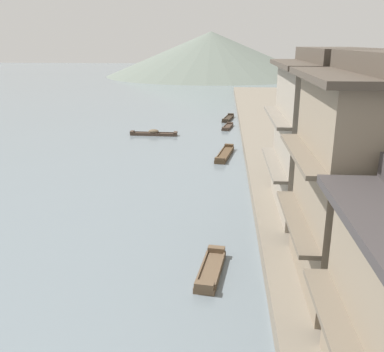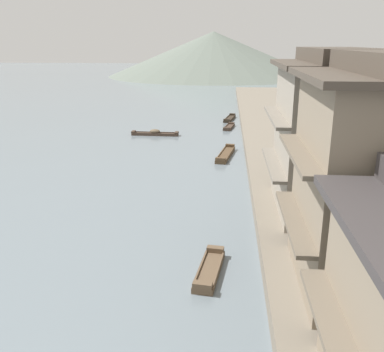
{
  "view_description": "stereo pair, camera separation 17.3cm",
  "coord_description": "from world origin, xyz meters",
  "px_view_note": "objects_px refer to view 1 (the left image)",
  "views": [
    {
      "loc": [
        4.24,
        -4.77,
        9.82
      ],
      "look_at": [
        2.31,
        20.58,
        1.74
      ],
      "focal_mm": 39.66,
      "sensor_mm": 36.0,
      "label": 1
    },
    {
      "loc": [
        4.42,
        -4.76,
        9.82
      ],
      "look_at": [
        2.31,
        20.58,
        1.74
      ],
      "focal_mm": 39.66,
      "sensor_mm": 36.0,
      "label": 2
    }
  ],
  "objects_px": {
    "boat_moored_second": "(154,133)",
    "boat_moored_far": "(211,270)",
    "house_waterfront_tall": "(330,134)",
    "boat_midriver_drifting": "(228,127)",
    "boat_moored_nearest": "(228,119)",
    "boat_moored_third": "(225,154)"
  },
  "relations": [
    {
      "from": "boat_moored_second",
      "to": "boat_moored_far",
      "type": "bearing_deg",
      "value": -75.83
    },
    {
      "from": "boat_moored_second",
      "to": "house_waterfront_tall",
      "type": "relative_size",
      "value": 0.59
    },
    {
      "from": "boat_moored_second",
      "to": "boat_midriver_drifting",
      "type": "relative_size",
      "value": 1.39
    },
    {
      "from": "boat_moored_nearest",
      "to": "boat_moored_second",
      "type": "xyz_separation_m",
      "value": [
        -8.18,
        -10.32,
        0.06
      ]
    },
    {
      "from": "boat_moored_second",
      "to": "boat_midriver_drifting",
      "type": "bearing_deg",
      "value": 29.79
    },
    {
      "from": "boat_moored_second",
      "to": "boat_midriver_drifting",
      "type": "distance_m",
      "value": 9.33
    },
    {
      "from": "boat_moored_nearest",
      "to": "house_waterfront_tall",
      "type": "distance_m",
      "value": 33.48
    },
    {
      "from": "boat_moored_nearest",
      "to": "boat_midriver_drifting",
      "type": "distance_m",
      "value": 5.69
    },
    {
      "from": "boat_moored_third",
      "to": "house_waterfront_tall",
      "type": "bearing_deg",
      "value": -68.38
    },
    {
      "from": "boat_midriver_drifting",
      "to": "house_waterfront_tall",
      "type": "height_order",
      "value": "house_waterfront_tall"
    },
    {
      "from": "house_waterfront_tall",
      "to": "boat_moored_far",
      "type": "bearing_deg",
      "value": -134.65
    },
    {
      "from": "boat_moored_nearest",
      "to": "house_waterfront_tall",
      "type": "relative_size",
      "value": 0.56
    },
    {
      "from": "boat_moored_nearest",
      "to": "boat_moored_third",
      "type": "distance_m",
      "value": 18.68
    },
    {
      "from": "boat_moored_far",
      "to": "boat_midriver_drifting",
      "type": "distance_m",
      "value": 33.24
    },
    {
      "from": "boat_moored_third",
      "to": "boat_midriver_drifting",
      "type": "bearing_deg",
      "value": 88.6
    },
    {
      "from": "boat_moored_second",
      "to": "boat_midriver_drifting",
      "type": "xyz_separation_m",
      "value": [
        8.1,
        4.64,
        -0.07
      ]
    },
    {
      "from": "boat_midriver_drifting",
      "to": "house_waterfront_tall",
      "type": "distance_m",
      "value": 27.97
    },
    {
      "from": "boat_moored_second",
      "to": "boat_moored_nearest",
      "type": "bearing_deg",
      "value": 51.6
    },
    {
      "from": "boat_moored_second",
      "to": "house_waterfront_tall",
      "type": "height_order",
      "value": "house_waterfront_tall"
    },
    {
      "from": "boat_moored_far",
      "to": "house_waterfront_tall",
      "type": "height_order",
      "value": "house_waterfront_tall"
    },
    {
      "from": "boat_moored_third",
      "to": "boat_moored_far",
      "type": "xyz_separation_m",
      "value": [
        -0.56,
        -20.23,
        0.0
      ]
    },
    {
      "from": "boat_moored_nearest",
      "to": "boat_midriver_drifting",
      "type": "xyz_separation_m",
      "value": [
        -0.08,
        -5.69,
        -0.02
      ]
    }
  ]
}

